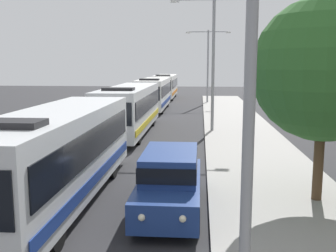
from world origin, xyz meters
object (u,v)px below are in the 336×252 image
at_px(white_suv, 170,179).
at_px(streetlamp_near, 252,23).
at_px(bus_lead, 57,153).
at_px(streetlamp_mid, 213,50).
at_px(bus_middle, 154,93).
at_px(roadside_tree, 324,69).
at_px(bus_second_in_line, 130,108).
at_px(bus_fourth_in_line, 165,86).
at_px(streetlamp_far, 208,59).

relative_size(white_suv, streetlamp_near, 0.62).
bearing_deg(bus_lead, streetlamp_mid, 69.05).
bearing_deg(white_suv, bus_middle, 97.72).
bearing_deg(white_suv, roadside_tree, 12.82).
xyz_separation_m(bus_middle, streetlamp_mid, (5.40, -12.69, 3.69)).
xyz_separation_m(bus_second_in_line, bus_fourth_in_line, (-0.00, 26.58, -0.00)).
height_order(bus_lead, streetlamp_near, streetlamp_near).
relative_size(white_suv, roadside_tree, 0.78).
xyz_separation_m(streetlamp_mid, roadside_tree, (3.03, -13.50, -1.02)).
height_order(streetlamp_far, roadside_tree, streetlamp_far).
height_order(bus_middle, streetlamp_far, streetlamp_far).
relative_size(streetlamp_mid, roadside_tree, 1.33).
bearing_deg(bus_middle, streetlamp_mid, -66.96).
bearing_deg(roadside_tree, bus_second_in_line, 123.46).
bearing_deg(streetlamp_mid, roadside_tree, -77.36).
xyz_separation_m(bus_second_in_line, bus_middle, (-0.00, 13.44, -0.00)).
bearing_deg(bus_fourth_in_line, streetlamp_mid, -78.19).
xyz_separation_m(streetlamp_near, roadside_tree, (3.03, 6.31, -0.82)).
height_order(bus_middle, roadside_tree, roadside_tree).
distance_m(streetlamp_near, roadside_tree, 7.05).
distance_m(streetlamp_far, roadside_tree, 33.46).
height_order(bus_lead, bus_middle, same).
bearing_deg(streetlamp_far, white_suv, -92.83).
xyz_separation_m(bus_lead, streetlamp_near, (5.40, -5.71, 3.49)).
bearing_deg(roadside_tree, bus_lead, -175.94).
bearing_deg(streetlamp_far, bus_fourth_in_line, 131.92).
bearing_deg(white_suv, bus_fourth_in_line, 95.23).
xyz_separation_m(bus_lead, roadside_tree, (8.43, 0.60, 2.67)).
distance_m(bus_lead, streetlamp_mid, 15.54).
relative_size(bus_lead, streetlamp_far, 1.34).
bearing_deg(white_suv, bus_second_in_line, 104.98).
bearing_deg(white_suv, streetlamp_far, 87.17).
height_order(bus_middle, streetlamp_near, streetlamp_near).
relative_size(bus_lead, streetlamp_mid, 1.27).
xyz_separation_m(bus_lead, bus_middle, (-0.00, 26.79, -0.00)).
xyz_separation_m(bus_middle, streetlamp_near, (5.40, -32.50, 3.49)).
bearing_deg(bus_second_in_line, white_suv, -75.02).
height_order(bus_second_in_line, bus_middle, same).
bearing_deg(streetlamp_mid, streetlamp_near, -90.00).
height_order(bus_second_in_line, streetlamp_mid, streetlamp_mid).
relative_size(bus_fourth_in_line, streetlamp_mid, 1.24).
relative_size(bus_middle, bus_fourth_in_line, 0.99).
relative_size(bus_lead, white_suv, 2.15).
distance_m(bus_lead, white_suv, 3.79).
bearing_deg(streetlamp_near, bus_second_in_line, 105.82).
xyz_separation_m(bus_fourth_in_line, streetlamp_near, (5.40, -45.63, 3.49)).
relative_size(bus_second_in_line, bus_middle, 1.11).
height_order(bus_fourth_in_line, streetlamp_near, streetlamp_near).
bearing_deg(bus_second_in_line, streetlamp_mid, 7.94).
relative_size(bus_fourth_in_line, streetlamp_far, 1.31).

